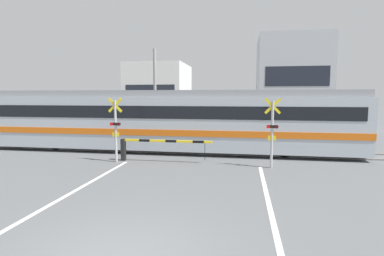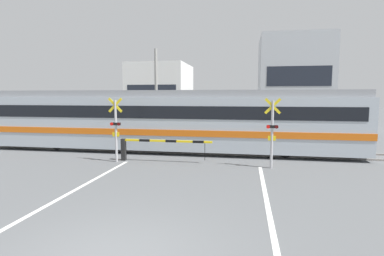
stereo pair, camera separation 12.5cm
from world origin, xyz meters
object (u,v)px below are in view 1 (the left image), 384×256
object	(u,v)px
crossing_barrier_near	(148,145)
pedestrian	(196,126)
crossing_signal_left	(116,127)
crossing_barrier_far	(240,132)
commuter_train	(166,119)
crossing_signal_right	(272,130)

from	to	relation	value
crossing_barrier_near	pedestrian	distance (m)	8.17
crossing_signal_left	pedestrian	world-z (taller)	crossing_signal_left
crossing_barrier_far	pedestrian	xyz separation A→B (m)	(-3.16, 2.15, 0.14)
commuter_train	pedestrian	world-z (taller)	commuter_train
crossing_barrier_near	pedestrian	world-z (taller)	pedestrian
crossing_barrier_far	pedestrian	bearing A→B (deg)	145.79
crossing_signal_right	pedestrian	distance (m)	9.64
crossing_signal_left	crossing_barrier_far	bearing A→B (deg)	48.67
crossing_signal_right	crossing_barrier_near	bearing A→B (deg)	176.35
crossing_signal_right	pedestrian	size ratio (longest dim) A/B	1.86
pedestrian	crossing_barrier_far	bearing A→B (deg)	-34.21
commuter_train	crossing_signal_left	bearing A→B (deg)	-116.78
crossing_signal_right	pedestrian	bearing A→B (deg)	118.36
crossing_barrier_near	crossing_barrier_far	distance (m)	7.26
crossing_barrier_near	crossing_signal_right	distance (m)	5.63
crossing_barrier_near	crossing_signal_left	bearing A→B (deg)	-165.90
crossing_barrier_near	crossing_signal_left	xyz separation A→B (m)	(-1.41, -0.35, 0.86)
commuter_train	crossing_barrier_near	distance (m)	2.94
commuter_train	pedestrian	distance (m)	5.49
crossing_signal_left	crossing_signal_right	bearing A→B (deg)	0.00
commuter_train	crossing_barrier_far	size ratio (longest dim) A/B	4.69
commuter_train	crossing_barrier_far	xyz separation A→B (m)	(3.98, 3.20, -1.01)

